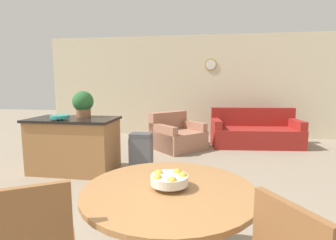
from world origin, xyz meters
TOP-DOWN VIEW (x-y plane):
  - wall_back at (0.00, 6.23)m, footprint 8.00×0.09m
  - dining_table at (0.21, 0.74)m, footprint 1.19×1.19m
  - fruit_bowl at (0.22, 0.74)m, footprint 0.26×0.26m
  - kitchen_island at (-1.67, 2.93)m, footprint 1.38×0.77m
  - teal_bowl at (-1.78, 2.73)m, footprint 0.28×0.28m
  - potted_plant at (-1.57, 3.09)m, footprint 0.34×0.34m
  - trash_bin at (-0.59, 3.04)m, footprint 0.35×0.25m
  - couch at (1.55, 5.25)m, footprint 2.03×1.07m
  - armchair at (-0.20, 4.68)m, footprint 1.33×1.33m

SIDE VIEW (x-z plane):
  - armchair at x=-0.20m, z-range -0.12..0.67m
  - couch at x=1.55m, z-range -0.14..0.72m
  - trash_bin at x=-0.59m, z-range 0.00..0.64m
  - kitchen_island at x=-1.67m, z-range 0.00..0.88m
  - dining_table at x=0.21m, z-range 0.20..0.93m
  - fruit_bowl at x=0.22m, z-range 0.73..0.85m
  - teal_bowl at x=-1.78m, z-range 0.89..0.96m
  - potted_plant at x=-1.57m, z-range 0.90..1.32m
  - wall_back at x=0.00m, z-range 0.00..2.70m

